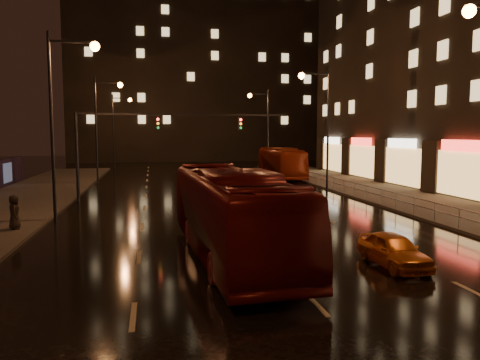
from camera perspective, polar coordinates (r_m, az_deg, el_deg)
The scene contains 10 objects.
ground at distance 34.70m, azimuth -3.20°, elevation -2.17°, with size 140.00×140.00×0.00m, color black.
sidewalk_right at distance 34.49m, azimuth 20.84°, elevation -2.46°, with size 7.00×70.00×0.15m, color #38332D.
building_distant at distance 87.51m, azimuth -5.14°, elevation 14.41°, with size 44.00×16.00×36.00m, color black.
traffic_signal at distance 34.09m, azimuth -11.74°, elevation 5.57°, with size 15.31×0.32×6.20m.
railing_right at distance 35.47m, azimuth 13.80°, elevation -0.69°, with size 0.05×56.00×1.00m.
bus_red at distance 18.03m, azimuth -1.12°, elevation -4.04°, with size 2.86×12.22×3.40m, color #640E0E.
bus_curb at distance 49.88m, azimuth 5.02°, elevation 2.10°, with size 2.72×11.64×3.24m, color maroon.
taxi_near at distance 17.77m, azimuth 18.22°, elevation -8.10°, with size 1.42×3.52×1.20m, color orange.
taxi_far at distance 28.27m, azimuth 6.85°, elevation -2.73°, with size 1.74×4.28×1.24m, color orange.
pedestrian_c at distance 25.01m, azimuth -25.81°, elevation -3.53°, with size 0.82×0.53×1.67m, color black.
Camera 1 is at (-4.43, -14.09, 4.76)m, focal length 35.00 mm.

